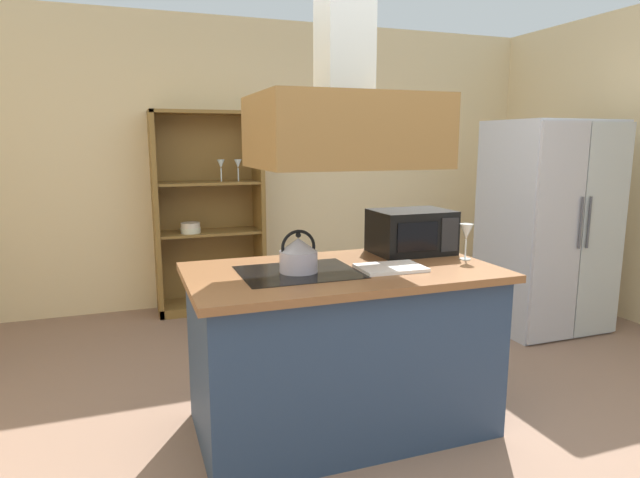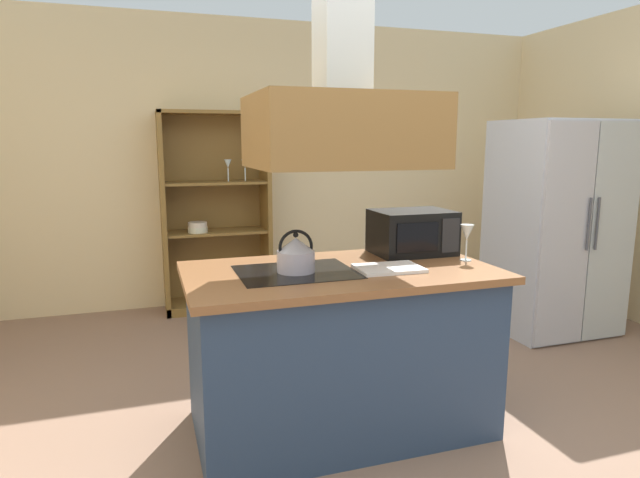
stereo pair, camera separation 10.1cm
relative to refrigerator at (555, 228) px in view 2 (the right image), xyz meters
name	(u,v)px [view 2 (the right image)]	position (x,y,z in m)	size (l,w,h in m)	color
ground_plane	(388,452)	(-2.09, -1.28, -0.87)	(7.80, 7.80, 0.00)	#876652
wall_back	(261,164)	(-2.09, 1.72, 0.48)	(6.00, 0.12, 2.70)	beige
kitchen_island	(340,349)	(-2.23, -0.95, -0.41)	(1.63, 0.90, 0.90)	navy
range_hood	(342,108)	(-2.23, -0.95, 0.86)	(0.90, 0.70, 1.27)	olive
refrigerator	(555,228)	(0.00, 0.00, 0.00)	(0.90, 0.78, 1.73)	silver
dish_cabinet	(215,223)	(-2.58, 1.50, -0.05)	(0.98, 0.40, 1.83)	brown
kettle	(296,255)	(-2.48, -0.95, 0.13)	(0.20, 0.20, 0.22)	#BCB3C7
cutting_board	(389,268)	(-2.00, -1.06, 0.04)	(0.34, 0.24, 0.02)	white
microwave	(412,232)	(-1.69, -0.71, 0.16)	(0.46, 0.35, 0.26)	black
wine_glass_on_counter	(467,234)	(-1.49, -0.99, 0.19)	(0.08, 0.08, 0.21)	silver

